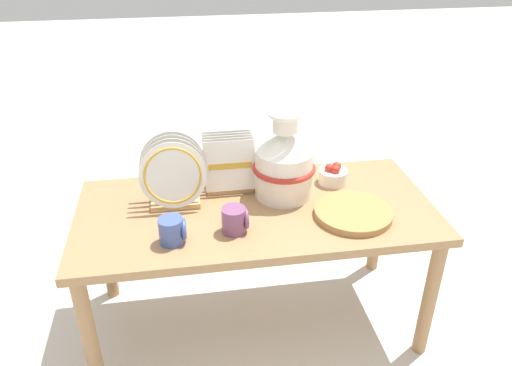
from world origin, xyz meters
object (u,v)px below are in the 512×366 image
object	(u,v)px
mug_plum_glaze	(235,220)
dish_rack_square_plates	(229,167)
ceramic_vase	(284,162)
dish_rack_round_plates	(173,176)
wicker_charger_stack	(353,213)
fruit_bowl	(333,175)
mug_cobalt_glaze	(173,230)

from	to	relation	value
mug_plum_glaze	dish_rack_square_plates	bearing A→B (deg)	87.43
ceramic_vase	dish_rack_square_plates	xyz separation A→B (m)	(-0.21, 0.09, -0.05)
dish_rack_round_plates	wicker_charger_stack	distance (m)	0.70
mug_plum_glaze	wicker_charger_stack	bearing A→B (deg)	3.53
mug_plum_glaze	fruit_bowl	bearing A→B (deg)	32.87
mug_cobalt_glaze	wicker_charger_stack	bearing A→B (deg)	5.08
wicker_charger_stack	fruit_bowl	xyz separation A→B (m)	(-0.00, 0.26, 0.02)
mug_cobalt_glaze	ceramic_vase	bearing A→B (deg)	30.30
ceramic_vase	dish_rack_round_plates	size ratio (longest dim) A/B	1.32
wicker_charger_stack	mug_cobalt_glaze	world-z (taller)	mug_cobalt_glaze
fruit_bowl	ceramic_vase	bearing A→B (deg)	-164.50
ceramic_vase	mug_plum_glaze	distance (m)	0.34
wicker_charger_stack	mug_cobalt_glaze	size ratio (longest dim) A/B	3.06
mug_cobalt_glaze	fruit_bowl	distance (m)	0.75
ceramic_vase	mug_cobalt_glaze	size ratio (longest dim) A/B	3.77
wicker_charger_stack	fruit_bowl	size ratio (longest dim) A/B	2.43
wicker_charger_stack	mug_plum_glaze	size ratio (longest dim) A/B	3.06
dish_rack_round_plates	ceramic_vase	bearing A→B (deg)	0.96
ceramic_vase	dish_rack_round_plates	bearing A→B (deg)	-179.04
dish_rack_square_plates	wicker_charger_stack	xyz separation A→B (m)	(0.44, -0.29, -0.08)
dish_rack_square_plates	mug_plum_glaze	bearing A→B (deg)	-92.57
mug_cobalt_glaze	fruit_bowl	size ratio (longest dim) A/B	0.79
dish_rack_square_plates	dish_rack_round_plates	bearing A→B (deg)	-155.70
ceramic_vase	fruit_bowl	xyz separation A→B (m)	(0.23, 0.06, -0.11)
ceramic_vase	mug_cobalt_glaze	world-z (taller)	ceramic_vase
mug_plum_glaze	dish_rack_round_plates	bearing A→B (deg)	133.54
ceramic_vase	wicker_charger_stack	xyz separation A→B (m)	(0.23, -0.20, -0.14)
dish_rack_round_plates	dish_rack_square_plates	world-z (taller)	dish_rack_round_plates
mug_plum_glaze	fruit_bowl	world-z (taller)	mug_plum_glaze
wicker_charger_stack	dish_rack_square_plates	bearing A→B (deg)	146.07
ceramic_vase	dish_rack_round_plates	xyz separation A→B (m)	(-0.43, -0.01, -0.03)
dish_rack_round_plates	mug_plum_glaze	bearing A→B (deg)	-46.46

